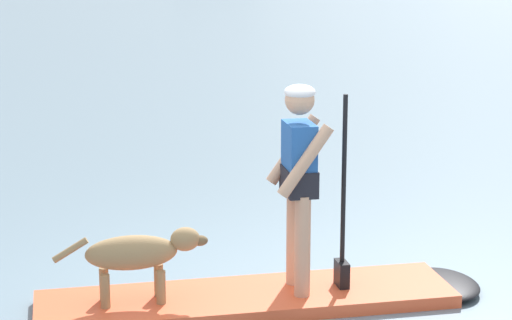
% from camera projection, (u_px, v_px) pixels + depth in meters
% --- Properties ---
extents(ground_plane, '(400.00, 400.00, 0.00)m').
position_uv_depth(ground_plane, '(246.00, 305.00, 7.43)').
color(ground_plane, slate).
extents(paddleboard, '(3.52, 1.67, 0.10)m').
position_uv_depth(paddleboard, '(276.00, 297.00, 7.46)').
color(paddleboard, '#E55933').
rests_on(paddleboard, ground_plane).
extents(person_paddler, '(0.66, 0.57, 1.59)m').
position_uv_depth(person_paddler, '(301.00, 173.00, 7.27)').
color(person_paddler, tan).
rests_on(person_paddler, paddleboard).
extents(dog, '(1.12, 0.41, 0.55)m').
position_uv_depth(dog, '(138.00, 254.00, 7.16)').
color(dog, '#997A51').
rests_on(dog, paddleboard).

